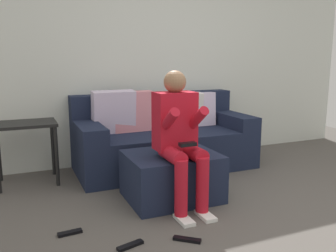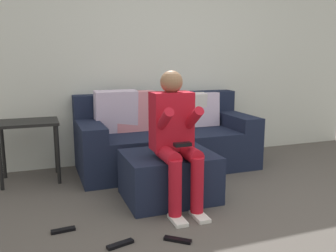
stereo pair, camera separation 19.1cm
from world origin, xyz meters
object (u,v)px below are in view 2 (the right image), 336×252
(person_seated, at_px, (175,133))
(side_table, at_px, (28,131))
(remote_near_ottoman, at_px, (178,240))
(remote_under_side_table, at_px, (63,230))
(couch_sectional, at_px, (165,138))
(ottoman, at_px, (169,176))
(remote_by_storage_bin, at_px, (120,244))

(person_seated, xyz_separation_m, side_table, (-1.18, 1.12, -0.12))
(remote_near_ottoman, bearing_deg, remote_under_side_table, -170.00)
(couch_sectional, height_order, remote_near_ottoman, couch_sectional)
(ottoman, relative_size, remote_near_ottoman, 4.05)
(remote_near_ottoman, bearing_deg, couch_sectional, 113.16)
(person_seated, bearing_deg, couch_sectional, 75.01)
(ottoman, distance_m, remote_by_storage_bin, 0.94)
(person_seated, relative_size, side_table, 1.84)
(couch_sectional, bearing_deg, remote_near_ottoman, -106.55)
(ottoman, bearing_deg, remote_by_storage_bin, -131.60)
(person_seated, height_order, remote_near_ottoman, person_seated)
(ottoman, bearing_deg, remote_under_side_table, -160.56)
(ottoman, xyz_separation_m, person_seated, (-0.01, -0.17, 0.44))
(ottoman, distance_m, remote_near_ottoman, 0.82)
(person_seated, bearing_deg, ottoman, 87.47)
(remote_by_storage_bin, bearing_deg, couch_sectional, 45.58)
(couch_sectional, xyz_separation_m, side_table, (-1.48, 0.01, 0.18))
(couch_sectional, xyz_separation_m, remote_near_ottoman, (-0.51, -1.70, -0.33))
(remote_near_ottoman, relative_size, remote_under_side_table, 1.13)
(remote_near_ottoman, height_order, remote_by_storage_bin, same)
(remote_under_side_table, bearing_deg, side_table, 95.13)
(ottoman, bearing_deg, couch_sectional, 72.85)
(couch_sectional, xyz_separation_m, remote_under_side_table, (-1.25, -1.28, -0.33))
(couch_sectional, relative_size, ottoman, 2.50)
(couch_sectional, relative_size, remote_under_side_table, 11.48)
(side_table, height_order, remote_by_storage_bin, side_table)
(couch_sectional, relative_size, person_seated, 1.73)
(remote_near_ottoman, bearing_deg, ottoman, 113.91)
(side_table, bearing_deg, ottoman, -38.55)
(ottoman, xyz_separation_m, remote_near_ottoman, (-0.22, -0.76, -0.20))
(person_seated, bearing_deg, remote_by_storage_bin, -139.49)
(remote_near_ottoman, xyz_separation_m, remote_under_side_table, (-0.75, 0.43, 0.00))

